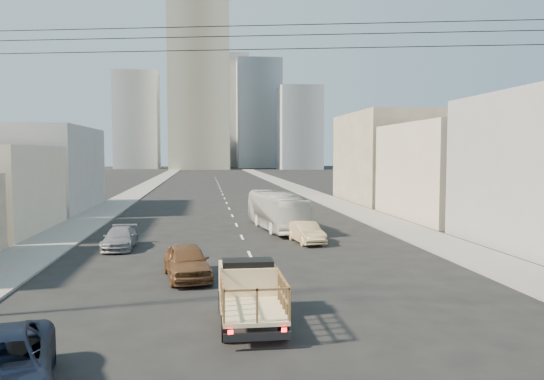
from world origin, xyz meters
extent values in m
plane|color=black|center=(0.00, 0.00, 0.00)|extent=(420.00, 420.00, 0.00)
cube|color=slate|center=(-11.75, 70.00, 0.06)|extent=(3.50, 180.00, 0.12)
cube|color=slate|center=(11.75, 70.00, 0.06)|extent=(3.50, 180.00, 0.12)
cube|color=silver|center=(0.00, 2.00, 0.01)|extent=(0.15, 2.00, 0.01)
cube|color=silver|center=(0.00, 8.00, 0.01)|extent=(0.15, 2.00, 0.01)
cube|color=silver|center=(0.00, 14.00, 0.01)|extent=(0.15, 2.00, 0.01)
cube|color=silver|center=(0.00, 20.00, 0.01)|extent=(0.15, 2.00, 0.01)
cube|color=silver|center=(0.00, 26.00, 0.01)|extent=(0.15, 2.00, 0.01)
cube|color=silver|center=(0.00, 32.00, 0.01)|extent=(0.15, 2.00, 0.01)
cube|color=silver|center=(0.00, 38.00, 0.01)|extent=(0.15, 2.00, 0.01)
cube|color=silver|center=(0.00, 44.00, 0.01)|extent=(0.15, 2.00, 0.01)
cube|color=silver|center=(0.00, 50.00, 0.01)|extent=(0.15, 2.00, 0.01)
cube|color=silver|center=(0.00, 56.00, 0.01)|extent=(0.15, 2.00, 0.01)
cube|color=silver|center=(0.00, 62.00, 0.01)|extent=(0.15, 2.00, 0.01)
cube|color=silver|center=(0.00, 68.00, 0.01)|extent=(0.15, 2.00, 0.01)
cube|color=silver|center=(0.00, 74.00, 0.01)|extent=(0.15, 2.00, 0.01)
cube|color=silver|center=(0.00, 80.00, 0.01)|extent=(0.15, 2.00, 0.01)
cube|color=silver|center=(0.00, 86.00, 0.01)|extent=(0.15, 2.00, 0.01)
cube|color=silver|center=(0.00, 92.00, 0.01)|extent=(0.15, 2.00, 0.01)
cube|color=silver|center=(0.00, 98.00, 0.01)|extent=(0.15, 2.00, 0.01)
cube|color=silver|center=(0.00, 104.00, 0.01)|extent=(0.15, 2.00, 0.01)
cube|color=beige|center=(-0.99, 1.56, 0.70)|extent=(1.90, 3.00, 0.12)
cube|color=beige|center=(-0.99, 3.56, 0.95)|extent=(1.90, 1.60, 1.50)
cube|color=black|center=(-0.99, 3.31, 1.55)|extent=(1.70, 0.90, 0.70)
cube|color=#2D2D33|center=(-0.99, 0.01, 0.40)|extent=(1.90, 0.12, 0.22)
cube|color=#FF0C0C|center=(-1.74, 0.01, 0.55)|extent=(0.15, 0.05, 0.12)
cube|color=#FF0C0C|center=(-0.24, 0.01, 0.55)|extent=(0.15, 0.05, 0.12)
cylinder|color=black|center=(-1.84, 3.66, 0.38)|extent=(0.25, 0.76, 0.76)
cylinder|color=black|center=(-0.14, 3.66, 0.38)|extent=(0.25, 0.76, 0.76)
cylinder|color=black|center=(-1.84, 0.86, 0.38)|extent=(0.25, 0.76, 0.76)
cylinder|color=black|center=(-0.14, 0.86, 0.38)|extent=(0.25, 0.76, 0.76)
imported|color=beige|center=(2.77, 23.39, 1.34)|extent=(3.41, 9.82, 2.68)
imported|color=brown|center=(-3.21, 8.91, 0.75)|extent=(2.48, 4.66, 1.51)
imported|color=tan|center=(3.75, 17.34, 0.64)|extent=(1.88, 4.05, 1.28)
imported|color=gray|center=(-7.27, 16.73, 0.61)|extent=(1.71, 4.18, 1.21)
cylinder|color=black|center=(0.00, 1.50, 9.30)|extent=(23.01, 5.02, 0.02)
cylinder|color=black|center=(0.00, 1.50, 9.00)|extent=(23.01, 5.02, 0.02)
cylinder|color=black|center=(0.00, 1.50, 8.60)|extent=(23.01, 5.02, 0.02)
cube|color=#B8AF94|center=(19.50, 28.00, 4.00)|extent=(11.00, 14.00, 8.00)
cube|color=gray|center=(20.00, 44.00, 5.00)|extent=(12.00, 16.00, 10.00)
cube|color=gray|center=(-19.50, 39.00, 4.00)|extent=(12.00, 16.00, 8.00)
cube|color=gray|center=(-4.00, 170.00, 30.00)|extent=(20.00, 20.00, 60.00)
cube|color=gray|center=(18.00, 185.00, 20.00)|extent=(16.00, 16.00, 40.00)
cube|color=gray|center=(-26.00, 180.00, 17.00)|extent=(15.00, 15.00, 34.00)
cube|color=gray|center=(6.00, 200.00, 22.00)|extent=(18.00, 18.00, 44.00)
cube|color=gray|center=(30.00, 165.00, 14.00)|extent=(14.00, 14.00, 28.00)
camera|label=1|loc=(-2.42, -14.34, 5.50)|focal=35.00mm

